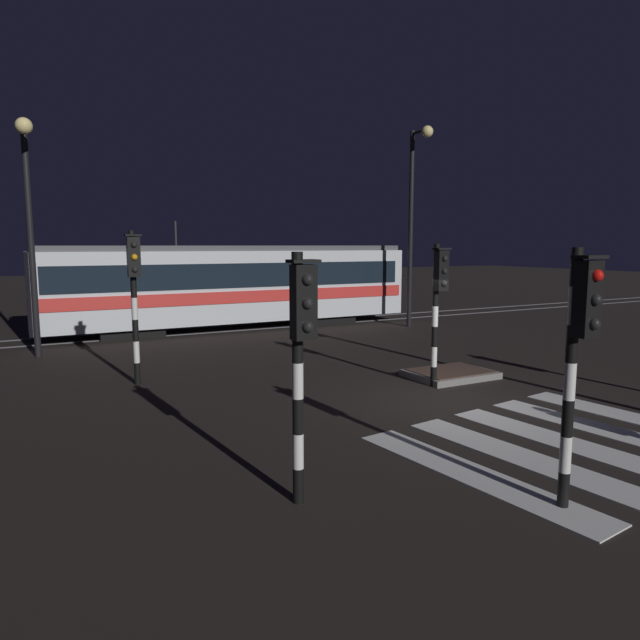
{
  "coord_description": "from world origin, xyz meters",
  "views": [
    {
      "loc": [
        -7.83,
        -8.99,
        3.26
      ],
      "look_at": [
        -1.25,
        3.47,
        1.4
      ],
      "focal_mm": 31.8,
      "sensor_mm": 36.0,
      "label": 1
    }
  ],
  "objects_px": {
    "traffic_light_corner_far_left": "(134,284)",
    "traffic_light_kerb_mid_left": "(579,340)",
    "street_lamp_trackside_left": "(29,210)",
    "tram": "(233,284)",
    "traffic_light_corner_near_left": "(301,341)",
    "street_lamp_trackside_right": "(415,205)",
    "traffic_light_median_centre": "(438,294)"
  },
  "relations": [
    {
      "from": "street_lamp_trackside_left",
      "to": "traffic_light_corner_far_left",
      "type": "bearing_deg",
      "value": -66.69
    },
    {
      "from": "traffic_light_median_centre",
      "to": "traffic_light_kerb_mid_left",
      "type": "xyz_separation_m",
      "value": [
        -2.5,
        -5.61,
        -0.04
      ]
    },
    {
      "from": "traffic_light_median_centre",
      "to": "street_lamp_trackside_left",
      "type": "height_order",
      "value": "street_lamp_trackside_left"
    },
    {
      "from": "traffic_light_corner_near_left",
      "to": "tram",
      "type": "relative_size",
      "value": 0.22
    },
    {
      "from": "street_lamp_trackside_right",
      "to": "traffic_light_kerb_mid_left",
      "type": "bearing_deg",
      "value": -120.05
    },
    {
      "from": "traffic_light_corner_near_left",
      "to": "traffic_light_median_centre",
      "type": "bearing_deg",
      "value": 36.24
    },
    {
      "from": "street_lamp_trackside_left",
      "to": "traffic_light_kerb_mid_left",
      "type": "bearing_deg",
      "value": -67.98
    },
    {
      "from": "street_lamp_trackside_right",
      "to": "traffic_light_corner_far_left",
      "type": "bearing_deg",
      "value": -157.94
    },
    {
      "from": "traffic_light_corner_far_left",
      "to": "traffic_light_kerb_mid_left",
      "type": "height_order",
      "value": "traffic_light_corner_far_left"
    },
    {
      "from": "traffic_light_median_centre",
      "to": "traffic_light_corner_far_left",
      "type": "bearing_deg",
      "value": 150.23
    },
    {
      "from": "traffic_light_median_centre",
      "to": "traffic_light_corner_near_left",
      "type": "bearing_deg",
      "value": -143.76
    },
    {
      "from": "street_lamp_trackside_right",
      "to": "tram",
      "type": "bearing_deg",
      "value": 154.69
    },
    {
      "from": "traffic_light_median_centre",
      "to": "street_lamp_trackside_right",
      "type": "xyz_separation_m",
      "value": [
        5.44,
        8.11,
        2.66
      ]
    },
    {
      "from": "street_lamp_trackside_right",
      "to": "street_lamp_trackside_left",
      "type": "xyz_separation_m",
      "value": [
        -13.46,
        -0.05,
        -0.58
      ]
    },
    {
      "from": "street_lamp_trackside_right",
      "to": "street_lamp_trackside_left",
      "type": "distance_m",
      "value": 13.47
    },
    {
      "from": "street_lamp_trackside_left",
      "to": "traffic_light_corner_near_left",
      "type": "bearing_deg",
      "value": -77.51
    },
    {
      "from": "traffic_light_corner_far_left",
      "to": "street_lamp_trackside_right",
      "type": "bearing_deg",
      "value": 22.06
    },
    {
      "from": "traffic_light_corner_near_left",
      "to": "tram",
      "type": "height_order",
      "value": "tram"
    },
    {
      "from": "traffic_light_corner_far_left",
      "to": "traffic_light_kerb_mid_left",
      "type": "bearing_deg",
      "value": -68.64
    },
    {
      "from": "traffic_light_corner_near_left",
      "to": "traffic_light_kerb_mid_left",
      "type": "xyz_separation_m",
      "value": [
        2.87,
        -1.67,
        0.04
      ]
    },
    {
      "from": "traffic_light_corner_far_left",
      "to": "street_lamp_trackside_right",
      "type": "xyz_separation_m",
      "value": [
        11.48,
        4.65,
        2.46
      ]
    },
    {
      "from": "street_lamp_trackside_left",
      "to": "tram",
      "type": "xyz_separation_m",
      "value": [
        7.01,
        3.11,
        -2.51
      ]
    },
    {
      "from": "traffic_light_corner_far_left",
      "to": "tram",
      "type": "relative_size",
      "value": 0.25
    },
    {
      "from": "traffic_light_corner_near_left",
      "to": "tram",
      "type": "xyz_separation_m",
      "value": [
        4.35,
        15.1,
        -0.36
      ]
    },
    {
      "from": "traffic_light_corner_near_left",
      "to": "traffic_light_corner_far_left",
      "type": "xyz_separation_m",
      "value": [
        -0.67,
        7.39,
        0.27
      ]
    },
    {
      "from": "street_lamp_trackside_left",
      "to": "traffic_light_median_centre",
      "type": "bearing_deg",
      "value": -45.11
    },
    {
      "from": "street_lamp_trackside_right",
      "to": "tram",
      "type": "distance_m",
      "value": 7.78
    },
    {
      "from": "traffic_light_kerb_mid_left",
      "to": "tram",
      "type": "bearing_deg",
      "value": 84.95
    },
    {
      "from": "traffic_light_median_centre",
      "to": "traffic_light_corner_far_left",
      "type": "xyz_separation_m",
      "value": [
        -6.04,
        3.46,
        0.2
      ]
    },
    {
      "from": "street_lamp_trackside_right",
      "to": "traffic_light_corner_near_left",
      "type": "bearing_deg",
      "value": -131.9
    },
    {
      "from": "tram",
      "to": "traffic_light_corner_near_left",
      "type": "bearing_deg",
      "value": -106.07
    },
    {
      "from": "traffic_light_corner_far_left",
      "to": "street_lamp_trackside_right",
      "type": "height_order",
      "value": "street_lamp_trackside_right"
    }
  ]
}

